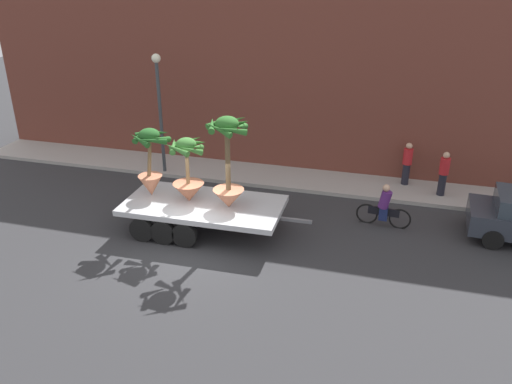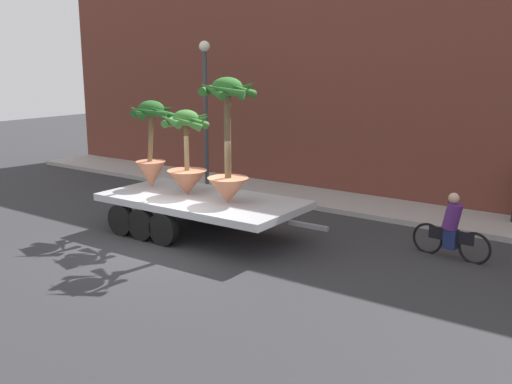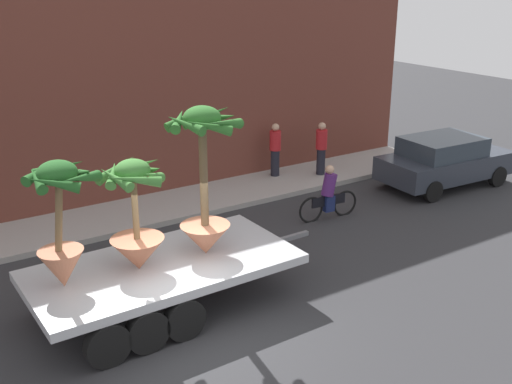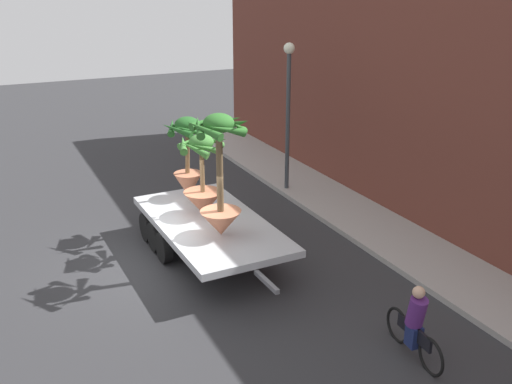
% 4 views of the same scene
% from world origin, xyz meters
% --- Properties ---
extents(ground_plane, '(60.00, 60.00, 0.00)m').
position_xyz_m(ground_plane, '(0.00, 0.00, 0.00)').
color(ground_plane, '#2D2D30').
extents(sidewalk, '(24.00, 2.20, 0.15)m').
position_xyz_m(sidewalk, '(0.00, 6.10, 0.07)').
color(sidewalk, '#A39E99').
rests_on(sidewalk, ground).
extents(building_facade, '(24.00, 1.20, 7.10)m').
position_xyz_m(building_facade, '(0.00, 7.80, 3.55)').
color(building_facade, brown).
rests_on(building_facade, ground).
extents(flatbed_trailer, '(6.22, 2.71, 0.98)m').
position_xyz_m(flatbed_trailer, '(-0.18, 1.20, 0.76)').
color(flatbed_trailer, '#B7BABF').
rests_on(flatbed_trailer, ground).
extents(potted_palm_rear, '(1.44, 1.54, 3.01)m').
position_xyz_m(potted_palm_rear, '(0.96, 1.14, 2.39)').
color(potted_palm_rear, '#C17251').
rests_on(potted_palm_rear, flatbed_trailer).
extents(potted_palm_middle, '(1.32, 1.41, 2.35)m').
position_xyz_m(potted_palm_middle, '(-1.79, 1.30, 2.16)').
color(potted_palm_middle, '#C17251').
rests_on(potted_palm_middle, flatbed_trailer).
extents(potted_palm_front, '(1.29, 1.36, 2.18)m').
position_xyz_m(potted_palm_front, '(-0.45, 1.22, 1.91)').
color(potted_palm_front, '#B26647').
rests_on(potted_palm_front, flatbed_trailer).
extents(cyclist, '(1.84, 0.38, 1.54)m').
position_xyz_m(cyclist, '(5.78, 3.11, 0.67)').
color(cyclist, black).
rests_on(cyclist, ground).
extents(pedestrian_near_gate, '(0.36, 0.36, 1.71)m').
position_xyz_m(pedestrian_near_gate, '(6.43, 6.60, 1.04)').
color(pedestrian_near_gate, black).
rests_on(pedestrian_near_gate, sidewalk).
extents(pedestrian_far_left, '(0.36, 0.36, 1.71)m').
position_xyz_m(pedestrian_far_left, '(7.75, 5.91, 1.04)').
color(pedestrian_far_left, black).
rests_on(pedestrian_far_left, sidewalk).
extents(street_lamp, '(0.36, 0.36, 4.83)m').
position_xyz_m(street_lamp, '(-3.29, 5.30, 3.23)').
color(street_lamp, '#383D42').
rests_on(street_lamp, sidewalk).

